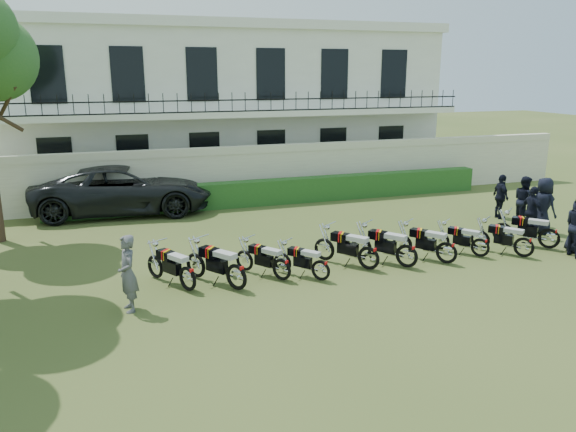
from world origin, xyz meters
The scene contains 20 objects.
ground centered at (0.00, 0.00, 0.00)m, with size 100.00×100.00×0.00m, color #3C4D1F.
perimeter_wall centered at (0.00, 8.00, 1.17)m, with size 30.00×0.35×2.30m.
hedge centered at (1.00, 7.20, 0.50)m, with size 18.00×0.60×1.00m, color #1E4719.
building centered at (0.00, 13.96, 3.71)m, with size 20.40×9.60×7.40m.
motorcycle_0 centered at (-3.99, -1.10, 0.49)m, with size 1.05×1.72×1.05m.
motorcycle_1 centered at (-2.84, -1.43, 0.52)m, with size 1.26×1.77×1.13m.
motorcycle_2 centered at (-1.59, -1.15, 0.45)m, with size 1.14×1.50×0.98m.
motorcycle_3 centered at (-0.64, -1.48, 0.43)m, with size 1.15×1.36×0.93m.
motorcycle_4 centered at (0.88, -1.13, 0.51)m, with size 1.31×1.67×1.10m.
motorcycle_5 centered at (1.94, -1.31, 0.51)m, with size 1.29×1.70×1.11m.
motorcycle_6 centered at (3.17, -1.37, 0.49)m, with size 1.22×1.63×1.06m.
motorcycle_7 centered at (4.43, -1.17, 0.43)m, with size 1.10×1.42×0.94m.
motorcycle_8 centered at (5.61, -1.59, 0.46)m, with size 1.13×1.56×1.00m.
motorcycle_9 centered at (6.88, -1.18, 0.49)m, with size 1.36×1.55×1.07m.
suv centered at (-5.08, 7.58, 0.91)m, with size 3.02×6.56×1.82m, color black.
inspector centered at (-5.39, -1.81, 0.88)m, with size 0.64×0.42×1.76m, color slate.
officer_2 centered at (7.29, 0.08, 0.84)m, with size 0.98×0.41×1.67m, color black.
officer_3 centered at (7.95, 0.34, 0.94)m, with size 0.92×0.60×1.88m, color black.
officer_4 centered at (8.20, 1.49, 0.85)m, with size 0.83×0.65×1.71m, color black.
officer_5 centered at (7.92, 2.38, 0.81)m, with size 0.95×0.40×1.63m, color black.
Camera 1 is at (-5.72, -14.06, 5.24)m, focal length 35.00 mm.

